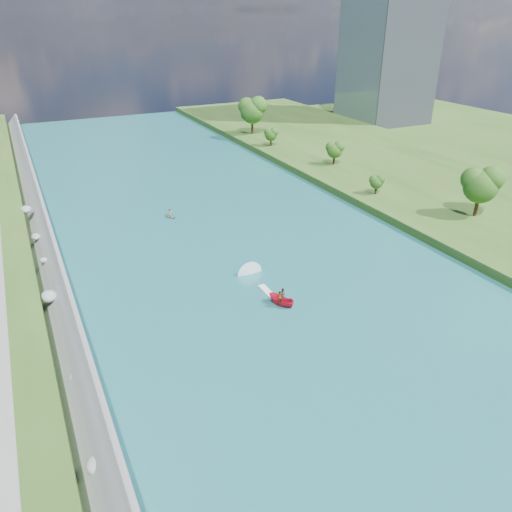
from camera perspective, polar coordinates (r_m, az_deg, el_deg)
ground at (r=55.40m, az=8.77°, el=-10.00°), size 260.00×260.00×0.00m
river_water at (r=70.02m, az=-0.39°, el=-1.32°), size 55.00×240.00×0.10m
berm_east at (r=99.82m, az=26.25°, el=4.98°), size 44.00×240.00×1.50m
riprap_bank at (r=62.77m, az=-21.75°, el=-5.08°), size 4.62×236.00×4.38m
office_tower at (r=170.59m, az=15.20°, el=24.67°), size 22.00×22.00×60.00m
trees_east at (r=100.45m, az=14.36°, el=10.37°), size 13.38×138.59×11.77m
motorboat at (r=62.66m, az=1.99°, el=-4.25°), size 3.60×18.68×2.20m
raft at (r=88.22m, az=-9.75°, el=4.60°), size 2.59×3.03×1.53m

